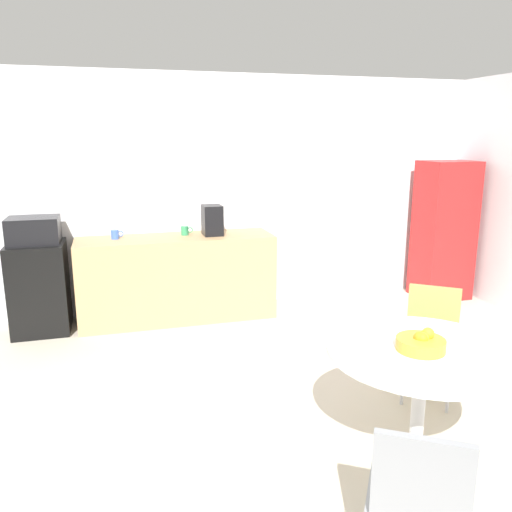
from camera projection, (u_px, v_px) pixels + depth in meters
The scene contains 13 objects.
ground_plane at pixel (335, 445), 3.30m from camera, with size 6.00×6.00×0.00m, color beige.
wall_back at pixel (229, 193), 5.81m from camera, with size 6.00×0.10×2.60m, color silver.
counter_block at pixel (177, 278), 5.51m from camera, with size 2.06×0.60×0.90m, color tan.
mini_fridge at pixel (40, 288), 5.14m from camera, with size 0.54×0.54×0.91m, color black.
microwave at pixel (34, 230), 5.01m from camera, with size 0.48×0.38×0.26m, color black.
locker_cabinet at pixel (444, 230), 6.18m from camera, with size 0.60×0.50×1.65m, color #B21E1E.
round_table at pixel (421, 371), 2.97m from camera, with size 1.10×1.10×0.75m.
chair_olive at pixel (432, 329), 3.86m from camera, with size 0.59×0.59×0.83m.
chair_gray at pixel (419, 493), 2.09m from camera, with size 0.58×0.58×0.83m.
fruit_bowl at pixel (421, 343), 2.91m from camera, with size 0.28×0.28×0.13m.
mug_white at pixel (185, 231), 5.49m from camera, with size 0.13×0.08×0.09m.
mug_green at pixel (115, 234), 5.28m from camera, with size 0.13×0.08×0.09m.
coffee_maker at pixel (212, 220), 5.47m from camera, with size 0.20×0.24×0.32m, color black.
Camera 1 is at (-1.29, -2.69, 1.94)m, focal length 36.02 mm.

